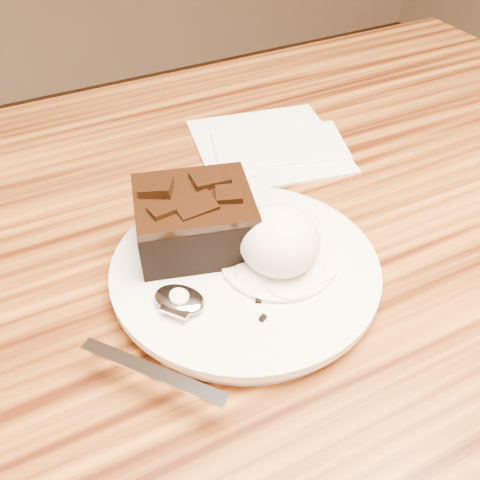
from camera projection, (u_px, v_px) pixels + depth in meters
name	position (u px, v px, depth m)	size (l,w,h in m)	color
dining_table	(236.00, 457.00, 0.78)	(1.20, 0.80, 0.75)	black
plate	(245.00, 272.00, 0.50)	(0.24, 0.24, 0.02)	white
brownie	(195.00, 222.00, 0.50)	(0.10, 0.09, 0.05)	black
ice_cream_scoop	(279.00, 241.00, 0.48)	(0.07, 0.07, 0.06)	white
melt_puddle	(278.00, 261.00, 0.50)	(0.10, 0.10, 0.00)	white
spoon	(180.00, 301.00, 0.45)	(0.03, 0.17, 0.01)	silver
napkin	(268.00, 145.00, 0.67)	(0.17, 0.17, 0.01)	white
crumb_a	(266.00, 260.00, 0.50)	(0.01, 0.01, 0.00)	black
crumb_b	(259.00, 300.00, 0.46)	(0.01, 0.01, 0.00)	black
crumb_c	(263.00, 318.00, 0.44)	(0.01, 0.00, 0.00)	black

